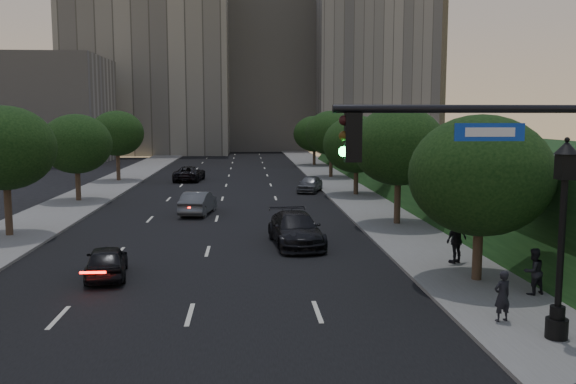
{
  "coord_description": "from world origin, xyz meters",
  "views": [
    {
      "loc": [
        1.78,
        -13.51,
        6.15
      ],
      "look_at": [
        3.21,
        7.0,
        3.6
      ],
      "focal_mm": 38.0,
      "sensor_mm": 36.0,
      "label": 1
    }
  ],
  "objects": [
    {
      "name": "road_surface",
      "position": [
        0.0,
        30.0,
        0.01
      ],
      "size": [
        16.0,
        140.0,
        0.02
      ],
      "primitive_type": "cube",
      "color": "black",
      "rests_on": "ground"
    },
    {
      "name": "sidewalk_right",
      "position": [
        10.25,
        30.0,
        0.07
      ],
      "size": [
        4.5,
        140.0,
        0.15
      ],
      "primitive_type": "cube",
      "color": "slate",
      "rests_on": "ground"
    },
    {
      "name": "sidewalk_left",
      "position": [
        -10.25,
        30.0,
        0.07
      ],
      "size": [
        4.5,
        140.0,
        0.15
      ],
      "primitive_type": "cube",
      "color": "slate",
      "rests_on": "ground"
    },
    {
      "name": "embankment",
      "position": [
        22.0,
        28.0,
        2.0
      ],
      "size": [
        18.0,
        90.0,
        4.0
      ],
      "primitive_type": "cube",
      "color": "black",
      "rests_on": "ground"
    },
    {
      "name": "parapet_wall",
      "position": [
        13.5,
        28.0,
        4.35
      ],
      "size": [
        0.35,
        90.0,
        0.7
      ],
      "primitive_type": "cube",
      "color": "slate",
      "rests_on": "embankment"
    },
    {
      "name": "office_block_left",
      "position": [
        -14.0,
        92.0,
        16.0
      ],
      "size": [
        26.0,
        20.0,
        32.0
      ],
      "primitive_type": "cube",
      "color": "gray",
      "rests_on": "ground"
    },
    {
      "name": "office_block_mid",
      "position": [
        6.0,
        102.0,
        13.0
      ],
      "size": [
        22.0,
        18.0,
        26.0
      ],
      "primitive_type": "cube",
      "color": "#9D9A90",
      "rests_on": "ground"
    },
    {
      "name": "office_block_right",
      "position": [
        24.0,
        96.0,
        18.0
      ],
      "size": [
        20.0,
        22.0,
        36.0
      ],
      "primitive_type": "cube",
      "color": "gray",
      "rests_on": "ground"
    },
    {
      "name": "office_block_filler",
      "position": [
        -26.0,
        70.0,
        7.0
      ],
      "size": [
        18.0,
        16.0,
        14.0
      ],
      "primitive_type": "cube",
      "color": "#9D9A90",
      "rests_on": "ground"
    },
    {
      "name": "tree_right_a",
      "position": [
        10.3,
        8.0,
        4.02
      ],
      "size": [
        5.2,
        5.2,
        6.24
      ],
      "color": "#38281C",
      "rests_on": "ground"
    },
    {
      "name": "tree_right_b",
      "position": [
        10.3,
        20.0,
        4.52
      ],
      "size": [
        5.2,
        5.2,
        6.74
      ],
      "color": "#38281C",
      "rests_on": "ground"
    },
    {
      "name": "tree_right_c",
      "position": [
        10.3,
        33.0,
        4.02
      ],
      "size": [
        5.2,
        5.2,
        6.24
      ],
      "color": "#38281C",
      "rests_on": "ground"
    },
    {
      "name": "tree_right_d",
      "position": [
        10.3,
        47.0,
        4.52
      ],
      "size": [
        5.2,
        5.2,
        6.74
      ],
      "color": "#38281C",
      "rests_on": "ground"
    },
    {
      "name": "tree_right_e",
      "position": [
        10.3,
        62.0,
        4.02
      ],
      "size": [
        5.2,
        5.2,
        6.24
      ],
      "color": "#38281C",
      "rests_on": "ground"
    },
    {
      "name": "tree_left_b",
      "position": [
        -10.3,
        18.0,
        4.58
      ],
      "size": [
        5.0,
        5.0,
        6.71
      ],
      "color": "#38281C",
      "rests_on": "ground"
    },
    {
      "name": "tree_left_c",
      "position": [
        -10.3,
        31.0,
        4.21
      ],
      "size": [
        5.0,
        5.0,
        6.34
      ],
      "color": "#38281C",
      "rests_on": "ground"
    },
    {
      "name": "tree_left_d",
      "position": [
        -10.3,
        45.0,
        4.58
      ],
      "size": [
        5.0,
        5.0,
        6.71
      ],
      "color": "#38281C",
      "rests_on": "ground"
    },
    {
      "name": "traffic_signal_mast",
      "position": [
        7.76,
        -1.84,
        3.67
      ],
      "size": [
        5.68,
        0.56,
        7.0
      ],
      "color": "black",
      "rests_on": "ground"
    },
    {
      "name": "street_lamp",
      "position": [
        10.19,
        1.93,
        2.63
      ],
      "size": [
        0.64,
        0.64,
        5.62
      ],
      "color": "black",
      "rests_on": "ground"
    },
    {
      "name": "sedan_near_left",
      "position": [
        -3.58,
        9.73,
        0.64
      ],
      "size": [
        2.07,
        3.93,
        1.28
      ],
      "primitive_type": "imported",
      "rotation": [
        0.0,
        0.0,
        3.3
      ],
      "color": "black",
      "rests_on": "ground"
    },
    {
      "name": "sedan_mid_left",
      "position": [
        -1.25,
        24.87,
        0.74
      ],
      "size": [
        2.2,
        4.65,
        1.47
      ],
      "primitive_type": "imported",
      "rotation": [
        0.0,
        0.0,
        2.99
      ],
      "color": "#4D5053",
      "rests_on": "ground"
    },
    {
      "name": "sedan_far_left",
      "position": [
        -3.62,
        45.11,
        0.72
      ],
      "size": [
        2.93,
        5.42,
        1.44
      ],
      "primitive_type": "imported",
      "rotation": [
        0.0,
        0.0,
        3.04
      ],
      "color": "black",
      "rests_on": "ground"
    },
    {
      "name": "sedan_near_right",
      "position": [
        4.14,
        15.1,
        0.78
      ],
      "size": [
        2.7,
        5.57,
        1.56
      ],
      "primitive_type": "imported",
      "rotation": [
        0.0,
        0.0,
        0.1
      ],
      "color": "black",
      "rests_on": "ground"
    },
    {
      "name": "sedan_far_right",
      "position": [
        7.0,
        35.73,
        0.68
      ],
      "size": [
        2.75,
        4.27,
        1.35
      ],
      "primitive_type": "imported",
      "rotation": [
        0.0,
        0.0,
        -0.31
      ],
      "color": "#54575C",
      "rests_on": "ground"
    },
    {
      "name": "pedestrian_a",
      "position": [
        9.27,
        3.39,
        0.92
      ],
      "size": [
        0.64,
        0.51,
        1.53
      ],
      "primitive_type": "imported",
      "rotation": [
        0.0,
        0.0,
        3.43
      ],
      "color": "black",
      "rests_on": "sidewalk_right"
    },
    {
      "name": "pedestrian_b",
      "position": [
        11.47,
        5.99,
        0.95
      ],
      "size": [
        0.91,
        0.8,
        1.59
      ],
      "primitive_type": "imported",
      "rotation": [
        0.0,
        0.0,
        3.43
      ],
      "color": "black",
      "rests_on": "sidewalk_right"
    },
    {
      "name": "pedestrian_c",
      "position": [
        10.4,
        10.53,
        1.11
      ],
      "size": [
        1.21,
        0.99,
        1.93
      ],
      "primitive_type": "imported",
      "rotation": [
        0.0,
        0.0,
        3.69
      ],
      "color": "black",
      "rests_on": "sidewalk_right"
    }
  ]
}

